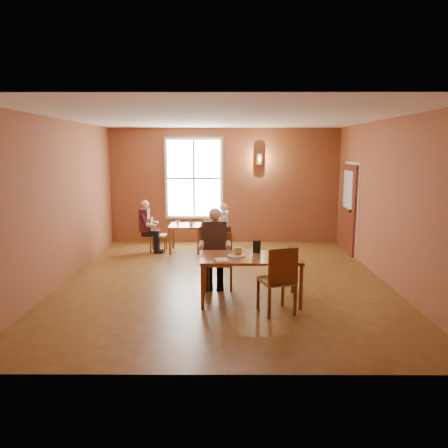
{
  "coord_description": "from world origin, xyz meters",
  "views": [
    {
      "loc": [
        0.03,
        -7.95,
        2.44
      ],
      "look_at": [
        0.0,
        0.2,
        1.05
      ],
      "focal_mm": 35.0,
      "sensor_mm": 36.0,
      "label": 1
    }
  ],
  "objects_px": {
    "chair_diner_white": "(212,235)",
    "diner_white": "(213,229)",
    "chair_diner_main": "(220,262)",
    "chair_diner_maroon": "(158,235)",
    "chair_empty": "(277,279)",
    "second_table": "(185,238)",
    "main_table": "(250,279)",
    "diner_maroon": "(157,227)",
    "diner_main": "(220,251)"
  },
  "relations": [
    {
      "from": "chair_diner_white",
      "to": "diner_white",
      "type": "distance_m",
      "value": 0.15
    },
    {
      "from": "chair_diner_white",
      "to": "chair_empty",
      "type": "bearing_deg",
      "value": -164.73
    },
    {
      "from": "chair_diner_main",
      "to": "diner_white",
      "type": "bearing_deg",
      "value": -86.04
    },
    {
      "from": "main_table",
      "to": "chair_diner_main",
      "type": "distance_m",
      "value": 0.83
    },
    {
      "from": "main_table",
      "to": "diner_maroon",
      "type": "relative_size",
      "value": 1.31
    },
    {
      "from": "chair_empty",
      "to": "chair_diner_maroon",
      "type": "bearing_deg",
      "value": 102.38
    },
    {
      "from": "main_table",
      "to": "chair_diner_white",
      "type": "relative_size",
      "value": 1.91
    },
    {
      "from": "main_table",
      "to": "diner_maroon",
      "type": "bearing_deg",
      "value": 120.51
    },
    {
      "from": "diner_main",
      "to": "chair_diner_maroon",
      "type": "xyz_separation_m",
      "value": [
        -1.53,
        2.87,
        -0.27
      ]
    },
    {
      "from": "main_table",
      "to": "chair_diner_white",
      "type": "bearing_deg",
      "value": 101.76
    },
    {
      "from": "chair_diner_main",
      "to": "chair_diner_white",
      "type": "distance_m",
      "value": 2.85
    },
    {
      "from": "diner_white",
      "to": "second_table",
      "type": "bearing_deg",
      "value": 90.0
    },
    {
      "from": "chair_diner_maroon",
      "to": "diner_maroon",
      "type": "bearing_deg",
      "value": -90.0
    },
    {
      "from": "second_table",
      "to": "chair_diner_maroon",
      "type": "relative_size",
      "value": 0.9
    },
    {
      "from": "chair_diner_main",
      "to": "chair_empty",
      "type": "height_order",
      "value": "chair_empty"
    },
    {
      "from": "chair_diner_main",
      "to": "chair_diner_maroon",
      "type": "xyz_separation_m",
      "value": [
        -1.53,
        2.84,
        -0.07
      ]
    },
    {
      "from": "chair_diner_white",
      "to": "diner_white",
      "type": "relative_size",
      "value": 0.74
    },
    {
      "from": "diner_main",
      "to": "chair_diner_white",
      "type": "height_order",
      "value": "diner_main"
    },
    {
      "from": "chair_empty",
      "to": "chair_diner_maroon",
      "type": "distance_m",
      "value": 4.67
    },
    {
      "from": "diner_main",
      "to": "chair_diner_white",
      "type": "xyz_separation_m",
      "value": [
        -0.23,
        2.87,
        -0.27
      ]
    },
    {
      "from": "chair_diner_main",
      "to": "chair_diner_maroon",
      "type": "height_order",
      "value": "chair_diner_main"
    },
    {
      "from": "main_table",
      "to": "second_table",
      "type": "xyz_separation_m",
      "value": [
        -1.38,
        3.49,
        -0.04
      ]
    },
    {
      "from": "chair_diner_main",
      "to": "diner_maroon",
      "type": "distance_m",
      "value": 3.24
    },
    {
      "from": "chair_diner_white",
      "to": "chair_diner_maroon",
      "type": "bearing_deg",
      "value": 90.0
    },
    {
      "from": "diner_white",
      "to": "chair_diner_maroon",
      "type": "relative_size",
      "value": 1.36
    },
    {
      "from": "chair_empty",
      "to": "diner_maroon",
      "type": "distance_m",
      "value": 4.68
    },
    {
      "from": "second_table",
      "to": "diner_white",
      "type": "relative_size",
      "value": 0.66
    },
    {
      "from": "diner_white",
      "to": "chair_diner_maroon",
      "type": "distance_m",
      "value": 1.34
    },
    {
      "from": "main_table",
      "to": "diner_white",
      "type": "height_order",
      "value": "diner_white"
    },
    {
      "from": "main_table",
      "to": "chair_diner_main",
      "type": "bearing_deg",
      "value": 127.57
    },
    {
      "from": "chair_diner_main",
      "to": "chair_empty",
      "type": "bearing_deg",
      "value": 126.63
    },
    {
      "from": "main_table",
      "to": "diner_main",
      "type": "xyz_separation_m",
      "value": [
        -0.5,
        0.62,
        0.31
      ]
    },
    {
      "from": "chair_diner_white",
      "to": "chair_diner_maroon",
      "type": "xyz_separation_m",
      "value": [
        -1.3,
        0.0,
        -0.0
      ]
    },
    {
      "from": "chair_diner_maroon",
      "to": "diner_maroon",
      "type": "relative_size",
      "value": 0.68
    },
    {
      "from": "main_table",
      "to": "diner_maroon",
      "type": "distance_m",
      "value": 4.06
    },
    {
      "from": "chair_diner_maroon",
      "to": "diner_maroon",
      "type": "xyz_separation_m",
      "value": [
        -0.03,
        0.0,
        0.19
      ]
    },
    {
      "from": "diner_main",
      "to": "chair_empty",
      "type": "relative_size",
      "value": 1.31
    },
    {
      "from": "main_table",
      "to": "chair_diner_white",
      "type": "height_order",
      "value": "chair_diner_white"
    },
    {
      "from": "diner_main",
      "to": "chair_diner_white",
      "type": "distance_m",
      "value": 2.89
    },
    {
      "from": "chair_diner_main",
      "to": "diner_main",
      "type": "distance_m",
      "value": 0.2
    },
    {
      "from": "second_table",
      "to": "chair_diner_white",
      "type": "height_order",
      "value": "chair_diner_white"
    },
    {
      "from": "chair_diner_maroon",
      "to": "diner_main",
      "type": "bearing_deg",
      "value": 28.01
    },
    {
      "from": "main_table",
      "to": "chair_diner_maroon",
      "type": "relative_size",
      "value": 1.92
    },
    {
      "from": "diner_main",
      "to": "diner_maroon",
      "type": "bearing_deg",
      "value": -61.53
    },
    {
      "from": "chair_diner_main",
      "to": "diner_main",
      "type": "height_order",
      "value": "diner_main"
    },
    {
      "from": "chair_diner_white",
      "to": "second_table",
      "type": "bearing_deg",
      "value": 90.0
    },
    {
      "from": "main_table",
      "to": "second_table",
      "type": "bearing_deg",
      "value": 111.53
    },
    {
      "from": "chair_diner_main",
      "to": "chair_empty",
      "type": "xyz_separation_m",
      "value": [
        0.87,
        -1.17,
        0.03
      ]
    },
    {
      "from": "diner_maroon",
      "to": "diner_main",
      "type": "bearing_deg",
      "value": 28.47
    },
    {
      "from": "main_table",
      "to": "diner_white",
      "type": "xyz_separation_m",
      "value": [
        -0.7,
        3.49,
        0.19
      ]
    }
  ]
}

